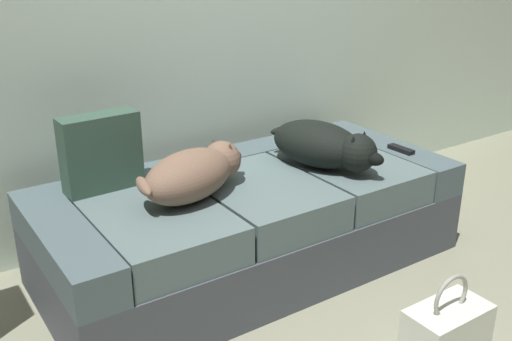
{
  "coord_description": "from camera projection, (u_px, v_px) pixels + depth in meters",
  "views": [
    {
      "loc": [
        -1.4,
        -1.17,
        1.51
      ],
      "look_at": [
        0.0,
        0.92,
        0.51
      ],
      "focal_mm": 41.72,
      "sensor_mm": 36.0,
      "label": 1
    }
  ],
  "objects": [
    {
      "name": "dog_dark",
      "position": [
        324.0,
        145.0,
        2.85
      ],
      "size": [
        0.4,
        0.62,
        0.22
      ],
      "color": "black",
      "rests_on": "couch"
    },
    {
      "name": "couch",
      "position": [
        250.0,
        222.0,
        2.85
      ],
      "size": [
        1.96,
        0.9,
        0.46
      ],
      "color": "#454B53",
      "rests_on": "ground"
    },
    {
      "name": "dog_tan",
      "position": [
        195.0,
        173.0,
        2.53
      ],
      "size": [
        0.6,
        0.4,
        0.21
      ],
      "color": "#7B5D4A",
      "rests_on": "couch"
    },
    {
      "name": "handbag",
      "position": [
        446.0,
        334.0,
        2.21
      ],
      "size": [
        0.32,
        0.18,
        0.38
      ],
      "color": "silver",
      "rests_on": "ground"
    },
    {
      "name": "tv_remote",
      "position": [
        401.0,
        149.0,
        3.09
      ],
      "size": [
        0.05,
        0.15,
        0.02
      ],
      "primitive_type": "cube",
      "rotation": [
        0.0,
        0.0,
        0.04
      ],
      "color": "black",
      "rests_on": "couch"
    },
    {
      "name": "throw_pillow",
      "position": [
        101.0,
        152.0,
        2.58
      ],
      "size": [
        0.34,
        0.13,
        0.34
      ],
      "primitive_type": "cube",
      "rotation": [
        0.0,
        0.0,
        0.04
      ],
      "color": "#355141",
      "rests_on": "couch"
    }
  ]
}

